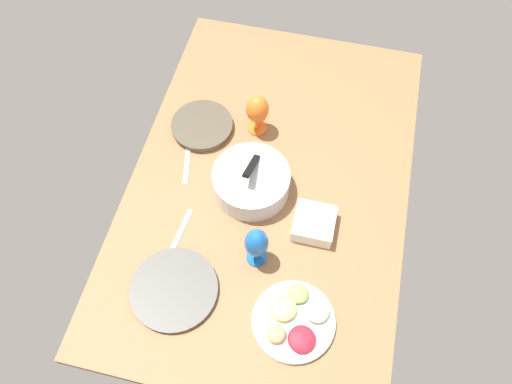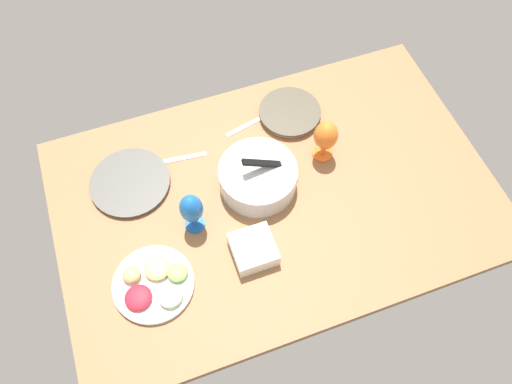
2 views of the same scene
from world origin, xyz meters
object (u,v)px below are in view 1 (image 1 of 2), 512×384
square_bowl_white (314,223)px  hurricane_glass_blue (256,244)px  dinner_plate_left (174,289)px  hurricane_glass_orange (257,111)px  mixing_bowl (251,181)px  fruit_platter (294,320)px  dinner_plate_right (202,126)px

square_bowl_white → hurricane_glass_blue: bearing=132.7°
dinner_plate_left → hurricane_glass_orange: hurricane_glass_orange is taller
mixing_bowl → fruit_platter: mixing_bowl is taller
fruit_platter → hurricane_glass_blue: bearing=42.0°
dinner_plate_right → hurricane_glass_orange: (4.94, -21.73, 9.84)cm
hurricane_glass_orange → fruit_platter: bearing=-158.2°
square_bowl_white → mixing_bowl: bearing=66.9°
dinner_plate_right → hurricane_glass_blue: (-49.73, -34.13, 9.96)cm
dinner_plate_left → fruit_platter: size_ratio=1.09×
hurricane_glass_orange → mixing_bowl: bearing=-171.4°
dinner_plate_right → hurricane_glass_orange: hurricane_glass_orange is taller
dinner_plate_left → fruit_platter: 41.37cm
dinner_plate_left → fruit_platter: (-1.05, -41.34, 0.89)cm
hurricane_glass_orange → square_bowl_white: (-38.73, -29.66, -7.84)cm
dinner_plate_left → square_bowl_white: 53.63cm
mixing_bowl → hurricane_glass_blue: hurricane_glass_blue is taller
dinner_plate_right → mixing_bowl: mixing_bowl is taller
mixing_bowl → hurricane_glass_orange: size_ratio=1.60×
mixing_bowl → hurricane_glass_blue: size_ratio=1.56×
dinner_plate_right → fruit_platter: 85.69cm
fruit_platter → hurricane_glass_blue: (18.97, 17.08, 9.63)cm
dinner_plate_right → square_bowl_white: 61.53cm
fruit_platter → hurricane_glass_blue: 27.28cm
fruit_platter → square_bowl_white: bearing=-0.3°
fruit_platter → hurricane_glass_orange: hurricane_glass_orange is taller
dinner_plate_right → hurricane_glass_orange: bearing=-77.2°
mixing_bowl → hurricane_glass_blue: (-26.78, -8.21, 6.07)cm
dinner_plate_left → dinner_plate_right: (67.65, 9.87, 0.56)cm
mixing_bowl → hurricane_glass_blue: bearing=-163.0°
mixing_bowl → square_bowl_white: bearing=-113.1°
dinner_plate_right → mixing_bowl: (-22.95, -25.92, 3.89)cm
hurricane_glass_blue → dinner_plate_left: bearing=126.4°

